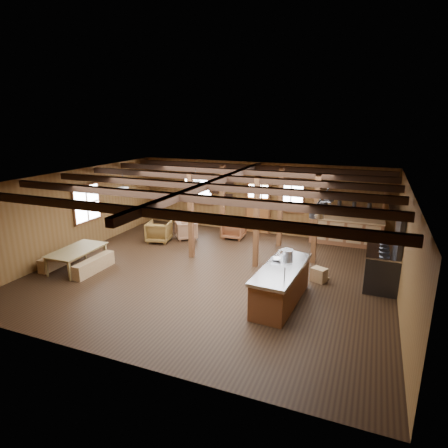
{
  "coord_description": "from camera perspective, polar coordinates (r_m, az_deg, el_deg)",
  "views": [
    {
      "loc": [
        4.14,
        -9.4,
        4.41
      ],
      "look_at": [
        0.14,
        0.54,
        1.38
      ],
      "focal_mm": 30.0,
      "sensor_mm": 36.0,
      "label": 1
    }
  ],
  "objects": [
    {
      "name": "armchair_c",
      "position": [
        14.24,
        -5.75,
        -0.89
      ],
      "size": [
        1.06,
        1.06,
        0.7
      ],
      "primitive_type": "imported",
      "rotation": [
        0.0,
        0.0,
        2.24
      ],
      "color": "brown",
      "rests_on": "floor"
    },
    {
      "name": "counter_pot",
      "position": [
        9.87,
        9.51,
        -4.44
      ],
      "size": [
        0.33,
        0.33,
        0.2
      ],
      "primitive_type": "cylinder",
      "color": "silver",
      "rests_on": "kitchen_island"
    },
    {
      "name": "armchair_b",
      "position": [
        14.25,
        1.56,
        -0.74
      ],
      "size": [
        0.81,
        0.83,
        0.72
      ],
      "primitive_type": "imported",
      "rotation": [
        0.0,
        0.0,
        3.18
      ],
      "color": "brown",
      "rests_on": "floor"
    },
    {
      "name": "timber_posts",
      "position": [
        12.41,
        4.31,
        1.69
      ],
      "size": [
        3.95,
        2.35,
        2.8
      ],
      "color": "#4B2E15",
      "rests_on": "floor"
    },
    {
      "name": "window_back_right",
      "position": [
        14.43,
        10.19,
        4.29
      ],
      "size": [
        1.02,
        0.06,
        1.32
      ],
      "color": "white",
      "rests_on": "wall_back"
    },
    {
      "name": "pendant_lamps",
      "position": [
        12.4,
        -9.52,
        5.53
      ],
      "size": [
        1.86,
        2.36,
        0.66
      ],
      "color": "#2D2D30",
      "rests_on": "ceiling"
    },
    {
      "name": "bowl",
      "position": [
        9.61,
        7.92,
        -5.35
      ],
      "size": [
        0.29,
        0.29,
        0.07
      ],
      "primitive_type": "imported",
      "rotation": [
        0.0,
        0.0,
        0.05
      ],
      "color": "silver",
      "rests_on": "kitchen_island"
    },
    {
      "name": "pot_rack",
      "position": [
        10.03,
        15.03,
        2.94
      ],
      "size": [
        0.4,
        3.0,
        0.46
      ],
      "color": "#2D2D30",
      "rests_on": "ceiling"
    },
    {
      "name": "ceiling_joists",
      "position": [
        10.58,
        -1.43,
        6.35
      ],
      "size": [
        9.8,
        8.82,
        0.18
      ],
      "color": "black",
      "rests_on": "ceiling"
    },
    {
      "name": "notice_boards",
      "position": [
        15.22,
        -0.2,
        5.28
      ],
      "size": [
        1.08,
        0.03,
        0.9
      ],
      "color": "beige",
      "rests_on": "wall_back"
    },
    {
      "name": "room",
      "position": [
        10.71,
        -1.75,
        -0.57
      ],
      "size": [
        10.04,
        9.04,
        2.84
      ],
      "color": "black",
      "rests_on": "ground"
    },
    {
      "name": "commercial_range",
      "position": [
        11.07,
        23.28,
        -5.28
      ],
      "size": [
        0.89,
        1.74,
        2.15
      ],
      "color": "#2D2D30",
      "rests_on": "floor"
    },
    {
      "name": "back_counter",
      "position": [
        14.15,
        18.1,
        -0.65
      ],
      "size": [
        2.55,
        0.6,
        2.45
      ],
      "color": "brown",
      "rests_on": "floor"
    },
    {
      "name": "armchair_a",
      "position": [
        14.02,
        -9.89,
        -1.17
      ],
      "size": [
        0.98,
        0.99,
        0.76
      ],
      "primitive_type": "imported",
      "rotation": [
        0.0,
        0.0,
        3.37
      ],
      "color": "brown",
      "rests_on": "floor"
    },
    {
      "name": "back_door",
      "position": [
        14.88,
        5.15,
        1.99
      ],
      "size": [
        1.02,
        0.08,
        2.15
      ],
      "color": "brown",
      "rests_on": "floor"
    },
    {
      "name": "dining_table",
      "position": [
        12.18,
        -21.29,
        -5.02
      ],
      "size": [
        1.05,
        1.81,
        0.63
      ],
      "primitive_type": "imported",
      "rotation": [
        0.0,
        0.0,
        1.6
      ],
      "color": "olive",
      "rests_on": "floor"
    },
    {
      "name": "kitchen_island",
      "position": [
        9.41,
        8.68,
        -9.13
      ],
      "size": [
        1.04,
        2.55,
        1.2
      ],
      "rotation": [
        0.0,
        0.0,
        -0.06
      ],
      "color": "brown",
      "rests_on": "floor"
    },
    {
      "name": "window_back_left",
      "position": [
        15.67,
        -3.94,
        5.41
      ],
      "size": [
        1.32,
        0.06,
        1.32
      ],
      "color": "white",
      "rests_on": "wall_back"
    },
    {
      "name": "bench_wall",
      "position": [
        12.72,
        -23.73,
        -4.94
      ],
      "size": [
        0.28,
        1.48,
        0.41
      ],
      "primitive_type": "cube",
      "color": "olive",
      "rests_on": "floor"
    },
    {
      "name": "window_left",
      "position": [
        13.74,
        -20.21,
        2.99
      ],
      "size": [
        0.14,
        1.24,
        1.32
      ],
      "color": "white",
      "rests_on": "wall_back"
    },
    {
      "name": "step_stool",
      "position": [
        10.89,
        14.27,
        -7.51
      ],
      "size": [
        0.53,
        0.47,
        0.4
      ],
      "primitive_type": "cube",
      "rotation": [
        0.0,
        0.0,
        -0.4
      ],
      "color": "olive",
      "rests_on": "floor"
    },
    {
      "name": "bench_aisle",
      "position": [
        11.84,
        -19.17,
        -5.93
      ],
      "size": [
        0.29,
        1.54,
        0.42
      ],
      "primitive_type": "cube",
      "color": "olive",
      "rests_on": "floor"
    }
  ]
}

